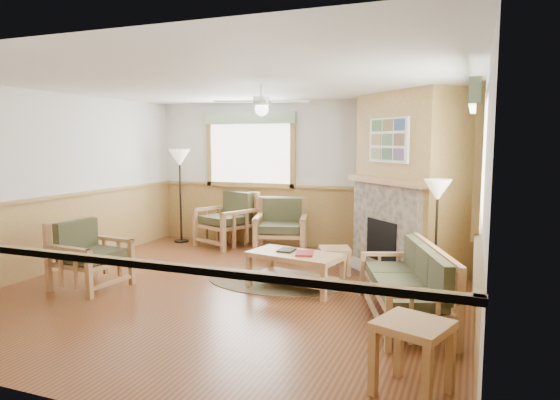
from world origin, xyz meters
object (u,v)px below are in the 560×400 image
(sofa, at_px, (404,284))
(armchair_left, at_px, (91,255))
(end_table_sofa, at_px, (412,358))
(armchair_back_left, at_px, (226,219))
(floor_lamp_left, at_px, (180,196))
(coffee_table, at_px, (295,271))
(floor_lamp_right, at_px, (436,238))
(footstool, at_px, (335,260))
(armchair_back_right, at_px, (281,227))
(end_table_chairs, at_px, (232,233))

(sofa, relative_size, armchair_left, 1.95)
(end_table_sofa, bearing_deg, armchair_back_left, 131.41)
(armchair_left, bearing_deg, floor_lamp_left, 15.94)
(coffee_table, bearing_deg, end_table_sofa, -40.74)
(armchair_back_left, relative_size, floor_lamp_left, 0.56)
(floor_lamp_right, bearing_deg, floor_lamp_left, 160.09)
(footstool, bearing_deg, floor_lamp_left, 161.00)
(coffee_table, xyz_separation_m, floor_lamp_right, (1.76, 0.38, 0.50))
(armchair_back_right, distance_m, floor_lamp_left, 2.28)
(end_table_sofa, xyz_separation_m, floor_lamp_left, (-4.92, 4.45, 0.62))
(armchair_back_left, height_order, coffee_table, armchair_back_left)
(armchair_back_left, bearing_deg, end_table_chairs, 23.13)
(footstool, bearing_deg, floor_lamp_right, -21.99)
(footstool, bearing_deg, sofa, -53.04)
(sofa, height_order, end_table_sofa, sofa)
(end_table_sofa, distance_m, footstool, 3.60)
(floor_lamp_left, bearing_deg, coffee_table, -34.47)
(armchair_back_right, xyz_separation_m, floor_lamp_right, (2.68, -1.47, 0.27))
(end_table_chairs, distance_m, end_table_sofa, 5.88)
(armchair_left, bearing_deg, floor_lamp_right, -67.41)
(coffee_table, height_order, floor_lamp_right, floor_lamp_right)
(armchair_left, bearing_deg, armchair_back_right, -25.00)
(armchair_back_left, xyz_separation_m, floor_lamp_right, (3.91, -1.79, 0.24))
(armchair_back_right, xyz_separation_m, end_table_chairs, (-1.12, 0.32, -0.23))
(armchair_back_right, relative_size, floor_lamp_left, 0.53)
(armchair_left, distance_m, coffee_table, 2.75)
(sofa, bearing_deg, end_table_chairs, -148.46)
(footstool, xyz_separation_m, floor_lamp_right, (1.47, -0.60, 0.56))
(coffee_table, bearing_deg, armchair_left, -148.63)
(sofa, height_order, floor_lamp_right, floor_lamp_right)
(armchair_left, relative_size, floor_lamp_right, 0.60)
(sofa, bearing_deg, armchair_back_left, -147.59)
(coffee_table, bearing_deg, sofa, -11.95)
(sofa, relative_size, floor_lamp_left, 0.97)
(end_table_sofa, relative_size, footstool, 1.31)
(armchair_back_right, bearing_deg, coffee_table, -79.46)
(armchair_back_right, distance_m, footstool, 1.52)
(armchair_back_right, bearing_deg, floor_lamp_left, 156.35)
(coffee_table, bearing_deg, floor_lamp_right, 23.68)
(armchair_back_left, relative_size, coffee_table, 0.83)
(coffee_table, bearing_deg, armchair_back_left, 146.17)
(end_table_chairs, relative_size, end_table_sofa, 0.87)
(floor_lamp_right, bearing_deg, armchair_back_left, 155.42)
(sofa, relative_size, footstool, 3.97)
(end_table_chairs, bearing_deg, armchair_back_left, 180.00)
(coffee_table, distance_m, floor_lamp_left, 3.87)
(end_table_sofa, bearing_deg, end_table_chairs, 130.58)
(armchair_back_right, height_order, coffee_table, armchair_back_right)
(armchair_back_left, height_order, floor_lamp_right, floor_lamp_right)
(coffee_table, height_order, footstool, coffee_table)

